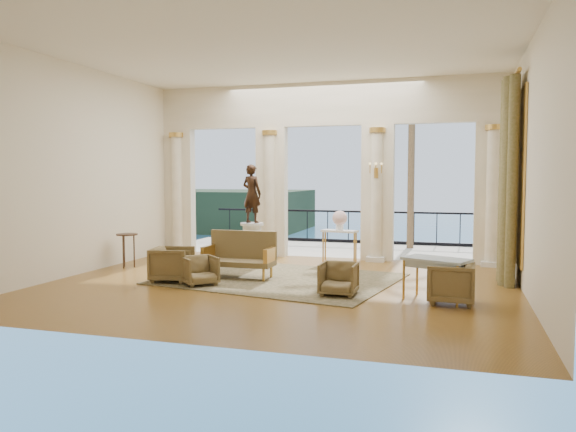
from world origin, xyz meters
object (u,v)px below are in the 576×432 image
(settee, at_px, (241,255))
(armchair_a, at_px, (200,269))
(armchair_d, at_px, (172,263))
(side_table, at_px, (127,239))
(armchair_c, at_px, (451,281))
(console_table, at_px, (340,236))
(armchair_b, at_px, (339,277))
(game_table, at_px, (437,262))
(pedestal, at_px, (252,246))
(statue, at_px, (252,194))

(settee, bearing_deg, armchair_a, -113.79)
(armchair_d, height_order, side_table, side_table)
(armchair_c, height_order, console_table, console_table)
(armchair_a, distance_m, console_table, 4.06)
(armchair_b, relative_size, armchair_c, 0.86)
(armchair_c, bearing_deg, console_table, -142.98)
(armchair_d, distance_m, game_table, 5.15)
(armchair_a, relative_size, console_table, 0.70)
(armchair_c, bearing_deg, settee, -104.71)
(pedestal, distance_m, statue, 1.21)
(game_table, bearing_deg, settee, -171.34)
(armchair_a, distance_m, settee, 1.12)
(side_table, bearing_deg, armchair_b, -16.91)
(console_table, distance_m, side_table, 5.02)
(settee, distance_m, statue, 1.76)
(armchair_c, relative_size, pedestal, 0.73)
(armchair_b, height_order, armchair_c, armchair_c)
(armchair_d, xyz_separation_m, settee, (1.15, 0.83, 0.09))
(pedestal, bearing_deg, console_table, 34.78)
(pedestal, xyz_separation_m, statue, (0.00, -0.00, 1.21))
(game_table, distance_m, side_table, 7.17)
(armchair_d, relative_size, game_table, 0.64)
(console_table, bearing_deg, armchair_a, -109.60)
(armchair_d, xyz_separation_m, pedestal, (0.94, 2.06, 0.12))
(armchair_c, relative_size, console_table, 0.84)
(statue, height_order, side_table, statue)
(pedestal, relative_size, statue, 0.78)
(armchair_a, xyz_separation_m, armchair_d, (-0.70, 0.19, 0.07))
(pedestal, height_order, side_table, pedestal)
(armchair_d, height_order, statue, statue)
(game_table, height_order, statue, statue)
(pedestal, bearing_deg, armchair_b, -43.40)
(pedestal, relative_size, side_table, 1.33)
(armchair_b, xyz_separation_m, armchair_c, (1.91, -0.09, 0.05))
(armchair_b, bearing_deg, game_table, 2.26)
(game_table, relative_size, statue, 0.90)
(armchair_c, relative_size, game_table, 0.63)
(pedestal, relative_size, console_table, 1.16)
(settee, bearing_deg, console_table, 57.53)
(side_table, bearing_deg, armchair_d, -34.64)
(armchair_b, height_order, settee, settee)
(game_table, bearing_deg, console_table, 147.81)
(armchair_a, distance_m, armchair_b, 2.78)
(armchair_d, bearing_deg, console_table, -50.62)
(armchair_c, xyz_separation_m, armchair_d, (-5.38, 0.42, 0.01))
(armchair_a, xyz_separation_m, statue, (0.25, 2.24, 1.40))
(armchair_c, height_order, statue, statue)
(armchair_b, relative_size, armchair_d, 0.84)
(game_table, distance_m, pedestal, 4.80)
(armchair_b, xyz_separation_m, statue, (-2.53, 2.39, 1.39))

